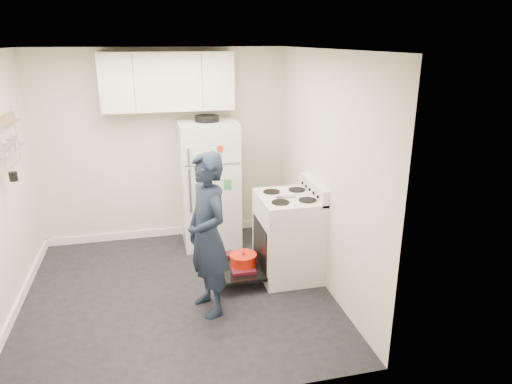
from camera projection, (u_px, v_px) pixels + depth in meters
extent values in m
cube|color=black|center=(178.00, 293.00, 4.89)|extent=(3.20, 3.20, 0.01)
cube|color=white|center=(162.00, 50.00, 4.09)|extent=(3.20, 3.20, 0.01)
cube|color=beige|center=(163.00, 147.00, 5.97)|extent=(3.20, 0.01, 2.50)
cube|color=beige|center=(185.00, 252.00, 3.02)|extent=(3.20, 0.01, 2.50)
cube|color=beige|center=(323.00, 172.00, 4.85)|extent=(0.01, 3.20, 2.50)
cube|color=white|center=(16.00, 309.00, 4.53)|extent=(0.03, 3.20, 0.10)
cube|color=white|center=(169.00, 231.00, 6.34)|extent=(3.20, 0.03, 0.10)
cube|color=silver|center=(288.00, 237.00, 5.16)|extent=(0.65, 0.76, 0.92)
cube|color=black|center=(282.00, 243.00, 5.17)|extent=(0.53, 0.60, 0.52)
cube|color=orange|center=(305.00, 240.00, 5.23)|extent=(0.02, 0.56, 0.46)
cylinder|color=black|center=(286.00, 256.00, 5.24)|extent=(0.34, 0.34, 0.02)
cube|color=silver|center=(314.00, 189.00, 5.05)|extent=(0.08, 0.76, 0.18)
cube|color=silver|center=(289.00, 198.00, 5.01)|extent=(0.65, 0.76, 0.03)
cube|color=#B2B2B7|center=(286.00, 196.00, 4.94)|extent=(0.22, 0.03, 0.01)
cube|color=black|center=(236.00, 268.00, 5.13)|extent=(0.55, 0.70, 0.03)
cylinder|color=#B2B2B7|center=(215.00, 267.00, 5.07)|extent=(0.02, 0.66, 0.02)
cylinder|color=red|center=(243.00, 261.00, 5.09)|extent=(0.29, 0.29, 0.14)
cylinder|color=red|center=(243.00, 255.00, 5.07)|extent=(0.30, 0.30, 0.02)
sphere|color=red|center=(243.00, 253.00, 5.06)|extent=(0.04, 0.04, 0.04)
cube|color=maroon|center=(244.00, 271.00, 4.98)|extent=(0.26, 0.13, 0.04)
cube|color=maroon|center=(236.00, 254.00, 5.38)|extent=(0.27, 0.15, 0.04)
cube|color=silver|center=(209.00, 184.00, 5.90)|extent=(0.72, 0.70, 1.62)
cube|color=#4C4C4C|center=(212.00, 165.00, 5.47)|extent=(0.68, 0.01, 0.01)
cube|color=#B2B2B7|center=(188.00, 157.00, 5.35)|extent=(0.03, 0.03, 0.20)
cube|color=#B2B2B7|center=(190.00, 191.00, 5.49)|extent=(0.03, 0.03, 0.55)
cylinder|color=black|center=(207.00, 119.00, 5.63)|extent=(0.30, 0.30, 0.07)
cube|color=silver|center=(208.00, 174.00, 5.49)|extent=(0.12, 0.01, 0.16)
cube|color=#ACC62E|center=(199.00, 156.00, 5.39)|extent=(0.06, 0.01, 0.06)
cube|color=green|center=(228.00, 184.00, 5.59)|extent=(0.09, 0.01, 0.12)
cube|color=red|center=(220.00, 149.00, 5.42)|extent=(0.07, 0.01, 0.07)
cube|color=silver|center=(168.00, 81.00, 5.56)|extent=(1.60, 0.33, 0.70)
cube|color=#B2B2B7|center=(6.00, 124.00, 4.44)|extent=(0.14, 0.60, 0.02)
cube|color=#B2B2B7|center=(11.00, 149.00, 4.52)|extent=(0.14, 0.60, 0.02)
cylinder|color=black|center=(13.00, 177.00, 4.44)|extent=(0.08, 0.08, 0.09)
imported|color=#172134|center=(208.00, 235.00, 4.36)|extent=(0.55, 0.68, 1.62)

